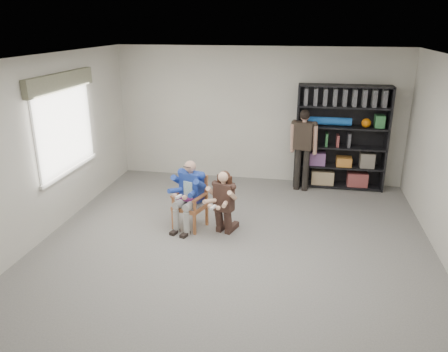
% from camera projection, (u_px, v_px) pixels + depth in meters
% --- Properties ---
extents(room_shell, '(6.00, 7.00, 2.80)m').
position_uv_depth(room_shell, '(231.00, 167.00, 5.89)').
color(room_shell, beige).
rests_on(room_shell, ground).
extents(floor, '(6.00, 7.00, 0.01)m').
position_uv_depth(floor, '(230.00, 258.00, 6.36)').
color(floor, slate).
rests_on(floor, ground).
extents(window_left, '(0.16, 2.00, 1.75)m').
position_uv_depth(window_left, '(66.00, 125.00, 7.24)').
color(window_left, white).
rests_on(window_left, room_shell).
extents(armchair, '(0.65, 0.64, 0.90)m').
position_uv_depth(armchair, '(190.00, 202.00, 7.17)').
color(armchair, '#A35B33').
rests_on(armchair, floor).
extents(seated_man, '(0.69, 0.82, 1.17)m').
position_uv_depth(seated_man, '(190.00, 195.00, 7.13)').
color(seated_man, navy).
rests_on(seated_man, floor).
extents(kneeling_woman, '(0.64, 0.82, 1.07)m').
position_uv_depth(kneeling_woman, '(223.00, 203.00, 6.94)').
color(kneeling_woman, '#36261D').
rests_on(kneeling_woman, floor).
extents(bookshelf, '(1.80, 0.38, 2.10)m').
position_uv_depth(bookshelf, '(341.00, 138.00, 8.76)').
color(bookshelf, black).
rests_on(bookshelf, floor).
extents(standing_man, '(0.56, 0.39, 1.66)m').
position_uv_depth(standing_man, '(303.00, 151.00, 8.67)').
color(standing_man, '#2B231C').
rests_on(standing_man, floor).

